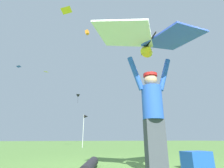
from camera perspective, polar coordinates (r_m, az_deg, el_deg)
kite_flyer_person at (r=2.94m, az=13.50°, el=-9.11°), size 0.81×0.41×1.92m
held_stunt_kite at (r=3.32m, az=12.39°, el=14.47°), size 2.12×1.32×0.44m
distant_kite_yellow_overhead_distant at (r=34.50m, az=-21.15°, el=3.88°), size 0.75×0.75×0.23m
distant_kite_blue_high_right at (r=35.01m, az=-28.73°, el=5.19°), size 0.83×0.84×0.25m
distant_kite_black_low_left at (r=37.00m, az=-11.28°, el=-3.91°), size 1.14×1.21×1.88m
distant_kite_orange_high_left at (r=25.30m, az=-8.29°, el=16.70°), size 0.64×0.71×0.76m
distant_kite_yellow_low_right at (r=14.76m, az=-15.05°, el=22.78°), size 0.94×0.97×0.36m
cooler_box at (r=3.73m, az=26.47°, el=-21.79°), size 0.48×0.33×0.30m
spare_kite_bag at (r=3.14m, az=-7.40°, el=-25.53°), size 0.60×1.24×0.18m
marker_flag at (r=11.72m, az=-8.84°, el=-11.41°), size 0.30×0.24×2.09m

